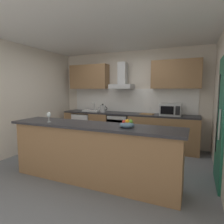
{
  "coord_description": "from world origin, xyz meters",
  "views": [
    {
      "loc": [
        1.72,
        -3.39,
        1.53
      ],
      "look_at": [
        0.06,
        0.41,
        1.05
      ],
      "focal_mm": 30.8,
      "sensor_mm": 36.0,
      "label": 1
    }
  ],
  "objects_px": {
    "sink": "(93,110)",
    "kettle": "(103,108)",
    "refrigerator": "(85,127)",
    "microwave": "(171,110)",
    "range_hood": "(122,80)",
    "wine_glass": "(49,115)",
    "fruit_bowl": "(127,124)",
    "chopping_board": "(147,114)",
    "oven": "(120,129)"
  },
  "relations": [
    {
      "from": "chopping_board",
      "to": "oven",
      "type": "bearing_deg",
      "value": 178.17
    },
    {
      "from": "wine_glass",
      "to": "microwave",
      "type": "bearing_deg",
      "value": 52.12
    },
    {
      "from": "wine_glass",
      "to": "chopping_board",
      "type": "height_order",
      "value": "wine_glass"
    },
    {
      "from": "refrigerator",
      "to": "sink",
      "type": "height_order",
      "value": "sink"
    },
    {
      "from": "microwave",
      "to": "sink",
      "type": "height_order",
      "value": "microwave"
    },
    {
      "from": "oven",
      "to": "wine_glass",
      "type": "height_order",
      "value": "wine_glass"
    },
    {
      "from": "kettle",
      "to": "refrigerator",
      "type": "bearing_deg",
      "value": 177.15
    },
    {
      "from": "oven",
      "to": "fruit_bowl",
      "type": "distance_m",
      "value": 2.46
    },
    {
      "from": "microwave",
      "to": "range_hood",
      "type": "height_order",
      "value": "range_hood"
    },
    {
      "from": "oven",
      "to": "wine_glass",
      "type": "xyz_separation_m",
      "value": [
        -0.44,
        -2.3,
        0.64
      ]
    },
    {
      "from": "oven",
      "to": "wine_glass",
      "type": "distance_m",
      "value": 2.43
    },
    {
      "from": "oven",
      "to": "kettle",
      "type": "bearing_deg",
      "value": -176.31
    },
    {
      "from": "wine_glass",
      "to": "fruit_bowl",
      "type": "xyz_separation_m",
      "value": [
        1.4,
        0.1,
        -0.08
      ]
    },
    {
      "from": "range_hood",
      "to": "refrigerator",
      "type": "bearing_deg",
      "value": -173.41
    },
    {
      "from": "sink",
      "to": "chopping_board",
      "type": "distance_m",
      "value": 1.61
    },
    {
      "from": "oven",
      "to": "kettle",
      "type": "relative_size",
      "value": 2.77
    },
    {
      "from": "refrigerator",
      "to": "wine_glass",
      "type": "bearing_deg",
      "value": -72.93
    },
    {
      "from": "kettle",
      "to": "fruit_bowl",
      "type": "bearing_deg",
      "value": -55.64
    },
    {
      "from": "sink",
      "to": "microwave",
      "type": "bearing_deg",
      "value": -1.01
    },
    {
      "from": "microwave",
      "to": "kettle",
      "type": "relative_size",
      "value": 1.73
    },
    {
      "from": "refrigerator",
      "to": "microwave",
      "type": "xyz_separation_m",
      "value": [
        2.47,
        -0.03,
        0.62
      ]
    },
    {
      "from": "oven",
      "to": "range_hood",
      "type": "bearing_deg",
      "value": 90.0
    },
    {
      "from": "kettle",
      "to": "range_hood",
      "type": "xyz_separation_m",
      "value": [
        0.52,
        0.16,
        0.78
      ]
    },
    {
      "from": "sink",
      "to": "kettle",
      "type": "xyz_separation_m",
      "value": [
        0.35,
        -0.04,
        0.08
      ]
    },
    {
      "from": "range_hood",
      "to": "chopping_board",
      "type": "xyz_separation_m",
      "value": [
        0.74,
        -0.15,
        -0.88
      ]
    },
    {
      "from": "oven",
      "to": "range_hood",
      "type": "height_order",
      "value": "range_hood"
    },
    {
      "from": "kettle",
      "to": "chopping_board",
      "type": "distance_m",
      "value": 1.27
    },
    {
      "from": "kettle",
      "to": "wine_glass",
      "type": "bearing_deg",
      "value": -87.92
    },
    {
      "from": "oven",
      "to": "sink",
      "type": "relative_size",
      "value": 1.6
    },
    {
      "from": "sink",
      "to": "kettle",
      "type": "distance_m",
      "value": 0.36
    },
    {
      "from": "sink",
      "to": "chopping_board",
      "type": "bearing_deg",
      "value": -1.23
    },
    {
      "from": "microwave",
      "to": "sink",
      "type": "distance_m",
      "value": 2.2
    },
    {
      "from": "wine_glass",
      "to": "oven",
      "type": "bearing_deg",
      "value": 79.16
    },
    {
      "from": "refrigerator",
      "to": "kettle",
      "type": "bearing_deg",
      "value": -2.85
    },
    {
      "from": "fruit_bowl",
      "to": "chopping_board",
      "type": "xyz_separation_m",
      "value": [
        -0.22,
        2.18,
        -0.11
      ]
    },
    {
      "from": "refrigerator",
      "to": "range_hood",
      "type": "distance_m",
      "value": 1.78
    },
    {
      "from": "wine_glass",
      "to": "kettle",
      "type": "bearing_deg",
      "value": 92.08
    },
    {
      "from": "wine_glass",
      "to": "chopping_board",
      "type": "xyz_separation_m",
      "value": [
        1.18,
        2.28,
        -0.18
      ]
    },
    {
      "from": "fruit_bowl",
      "to": "chopping_board",
      "type": "height_order",
      "value": "fruit_bowl"
    },
    {
      "from": "refrigerator",
      "to": "microwave",
      "type": "bearing_deg",
      "value": -0.58
    },
    {
      "from": "oven",
      "to": "sink",
      "type": "bearing_deg",
      "value": 179.28
    },
    {
      "from": "refrigerator",
      "to": "range_hood",
      "type": "height_order",
      "value": "range_hood"
    },
    {
      "from": "oven",
      "to": "kettle",
      "type": "xyz_separation_m",
      "value": [
        -0.52,
        -0.03,
        0.55
      ]
    },
    {
      "from": "refrigerator",
      "to": "sink",
      "type": "xyz_separation_m",
      "value": [
        0.27,
        0.01,
        0.5
      ]
    },
    {
      "from": "sink",
      "to": "kettle",
      "type": "bearing_deg",
      "value": -7.25
    },
    {
      "from": "range_hood",
      "to": "fruit_bowl",
      "type": "height_order",
      "value": "range_hood"
    },
    {
      "from": "refrigerator",
      "to": "chopping_board",
      "type": "distance_m",
      "value": 1.95
    },
    {
      "from": "kettle",
      "to": "microwave",
      "type": "bearing_deg",
      "value": 0.18
    },
    {
      "from": "fruit_bowl",
      "to": "refrigerator",
      "type": "bearing_deg",
      "value": 133.75
    },
    {
      "from": "refrigerator",
      "to": "wine_glass",
      "type": "height_order",
      "value": "wine_glass"
    }
  ]
}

